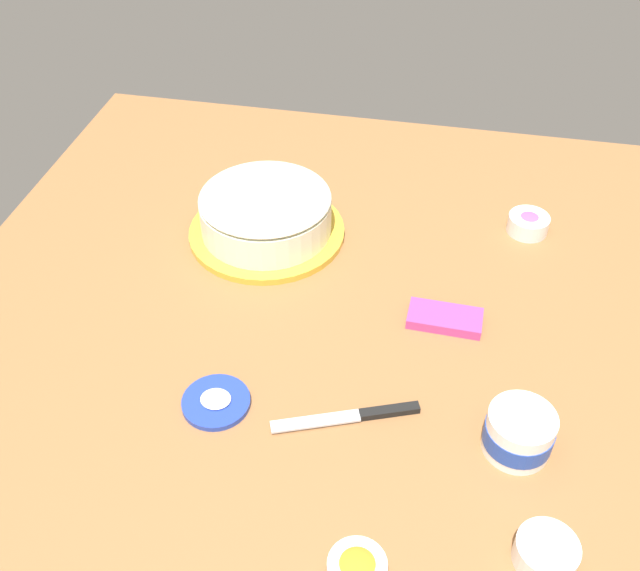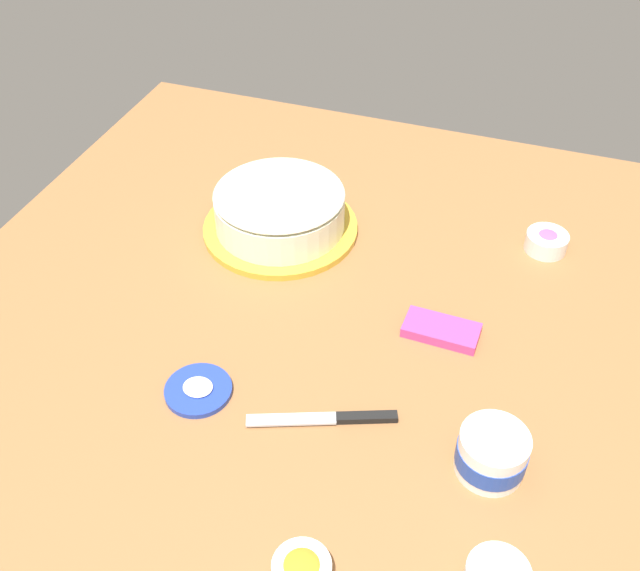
{
  "view_description": "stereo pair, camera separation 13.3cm",
  "coord_description": "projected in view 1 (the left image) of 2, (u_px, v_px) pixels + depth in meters",
  "views": [
    {
      "loc": [
        -0.12,
        0.87,
        0.92
      ],
      "look_at": [
        0.08,
        -0.09,
        0.04
      ],
      "focal_mm": 41.18,
      "sensor_mm": 36.0,
      "label": 1
    },
    {
      "loc": [
        -0.24,
        0.84,
        0.92
      ],
      "look_at": [
        0.08,
        -0.09,
        0.04
      ],
      "focal_mm": 41.18,
      "sensor_mm": 36.0,
      "label": 2
    }
  ],
  "objects": [
    {
      "name": "frosting_tub",
      "position": [
        519.0,
        432.0,
        1.08
      ],
      "size": [
        0.1,
        0.1,
        0.07
      ],
      "color": "white",
      "rests_on": "ground_plane"
    },
    {
      "name": "candy_box_lower",
      "position": [
        445.0,
        318.0,
        1.3
      ],
      "size": [
        0.13,
        0.07,
        0.02
      ],
      "primitive_type": "cube",
      "rotation": [
        0.0,
        0.0,
        -0.03
      ],
      "color": "#E53D8E",
      "rests_on": "ground_plane"
    },
    {
      "name": "sprinkle_bowl_orange",
      "position": [
        357.0,
        569.0,
        0.95
      ],
      "size": [
        0.08,
        0.08,
        0.04
      ],
      "color": "white",
      "rests_on": "ground_plane"
    },
    {
      "name": "frosted_cake",
      "position": [
        266.0,
        214.0,
        1.46
      ],
      "size": [
        0.32,
        0.32,
        0.11
      ],
      "color": "gold",
      "rests_on": "ground_plane"
    },
    {
      "name": "spreading_knife",
      "position": [
        359.0,
        415.0,
        1.15
      ],
      "size": [
        0.23,
        0.1,
        0.01
      ],
      "color": "silver",
      "rests_on": "ground_plane"
    },
    {
      "name": "sprinkle_bowl_rainbow",
      "position": [
        528.0,
        223.0,
        1.49
      ],
      "size": [
        0.08,
        0.08,
        0.04
      ],
      "color": "white",
      "rests_on": "ground_plane"
    },
    {
      "name": "ground_plane",
      "position": [
        353.0,
        341.0,
        1.27
      ],
      "size": [
        1.54,
        1.54,
        0.0
      ],
      "primitive_type": "plane",
      "color": "#936038"
    },
    {
      "name": "frosting_tub_lid",
      "position": [
        216.0,
        402.0,
        1.17
      ],
      "size": [
        0.11,
        0.11,
        0.02
      ],
      "color": "#233DAD",
      "rests_on": "ground_plane"
    },
    {
      "name": "sprinkle_bowl_yellow",
      "position": [
        546.0,
        552.0,
        0.96
      ],
      "size": [
        0.08,
        0.08,
        0.04
      ],
      "color": "white",
      "rests_on": "ground_plane"
    }
  ]
}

